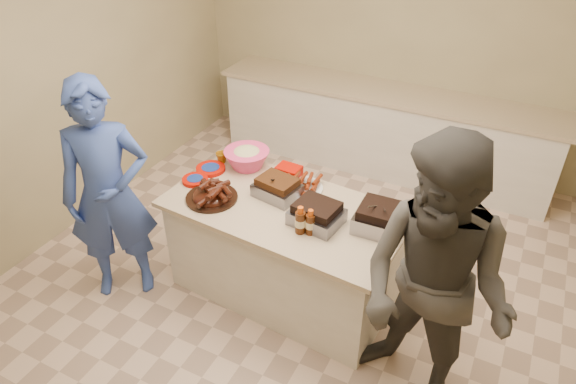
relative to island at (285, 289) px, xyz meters
The scene contains 19 objects.
room 0.05m from the island, ahead, with size 4.50×5.00×2.70m, color tan, non-canonical shape.
back_counter 2.25m from the island, 88.64° to the left, with size 3.60×0.64×0.90m, color silver, non-canonical shape.
island is the anchor object (origin of this frame).
rib_platter 0.99m from the island, 164.24° to the right, with size 0.38×0.38×0.15m, color #40150B, non-canonical shape.
pulled_pork_tray 0.84m from the island, 138.48° to the left, with size 0.32×0.24×0.10m, color #47230F.
brisket_tray 0.87m from the island, 13.80° to the right, with size 0.33×0.28×0.10m, color black.
roasting_pan 1.07m from the island, ahead, with size 0.30×0.30×0.12m, color gray.
coleslaw_bowl 1.04m from the island, 145.46° to the left, with size 0.37×0.37×0.25m, color #EC3B77, non-canonical shape.
sausage_plate 0.86m from the island, 89.67° to the left, with size 0.34×0.34×0.06m, color silver.
mac_cheese_dish 1.11m from the island, 16.30° to the left, with size 0.32×0.23×0.09m, color #FF9104.
bbq_bottle_a 0.88m from the island, 43.54° to the right, with size 0.07×0.07×0.20m, color #431E09.
bbq_bottle_b 0.89m from the island, 33.87° to the right, with size 0.06×0.06×0.19m, color #431E09.
mustard_bottle 0.85m from the island, 137.30° to the left, with size 0.04×0.04×0.12m, color yellow.
sauce_bowl 0.86m from the island, 82.52° to the left, with size 0.15×0.05×0.15m, color silver.
plate_stack_large 1.14m from the island, 166.56° to the left, with size 0.23×0.23×0.03m, color #A90B00.
plate_stack_small 1.13m from the island, behind, with size 0.20×0.20×0.03m, color #A90B00.
plastic_cup 1.16m from the island, 156.14° to the left, with size 0.09×0.09×0.09m, color #98610B.
basket_stack 0.92m from the island, 112.70° to the left, with size 0.19×0.14×0.09m, color #A90B00.
guest_blue 1.28m from the island, 156.23° to the right, with size 0.65×1.77×0.42m, color #334DA2.
Camera 1 is at (1.32, -2.68, 2.98)m, focal length 32.00 mm.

